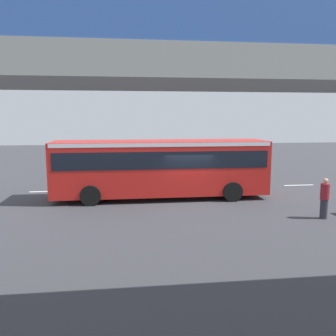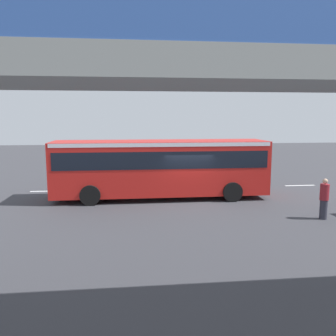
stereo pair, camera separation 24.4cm
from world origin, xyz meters
name	(u,v)px [view 1 (the left image)]	position (x,y,z in m)	size (l,w,h in m)	color
ground	(188,201)	(0.00, 0.00, 0.00)	(80.00, 80.00, 0.00)	#38383D
city_bus	(161,164)	(1.36, -0.91, 1.88)	(11.54, 2.85, 3.15)	red
pedestrian	(324,199)	(-5.35, 3.88, 0.89)	(0.38, 0.38, 1.79)	#2D2D38
traffic_sign	(106,159)	(4.42, -3.76, 1.89)	(0.08, 0.60, 2.80)	slate
lane_dash_leftmost	(299,185)	(-8.00, -3.39, 0.00)	(2.00, 0.20, 0.01)	silver
lane_dash_left	(240,187)	(-4.00, -3.39, 0.00)	(2.00, 0.20, 0.01)	silver
lane_dash_centre	(178,188)	(0.00, -3.39, 0.00)	(2.00, 0.20, 0.01)	silver
lane_dash_right	(114,190)	(4.00, -3.39, 0.00)	(2.00, 0.20, 0.01)	silver
lane_dash_rightmost	(47,191)	(8.00, -3.39, 0.00)	(2.00, 0.20, 0.01)	silver
pedestrian_overpass	(300,97)	(0.00, 11.50, 4.78)	(24.06, 2.60, 6.56)	gray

